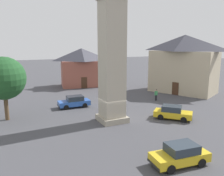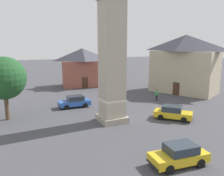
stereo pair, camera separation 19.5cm
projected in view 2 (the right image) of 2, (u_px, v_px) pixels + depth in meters
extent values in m
plane|color=#424247|center=(112.00, 121.00, 25.51)|extent=(200.00, 200.00, 0.00)
cube|color=gray|center=(112.00, 118.00, 25.45)|extent=(2.85, 2.85, 0.60)
cube|color=#ADA38E|center=(112.00, 61.00, 24.24)|extent=(2.28, 2.28, 12.01)
cube|color=gold|center=(173.00, 114.00, 26.00)|extent=(4.05, 4.15, 0.64)
cube|color=#28333D|center=(172.00, 109.00, 25.93)|extent=(2.58, 2.60, 0.64)
cylinder|color=black|center=(185.00, 116.00, 26.33)|extent=(0.60, 0.62, 0.64)
cylinder|color=black|center=(184.00, 120.00, 24.87)|extent=(0.60, 0.62, 0.64)
cylinder|color=black|center=(163.00, 113.00, 27.23)|extent=(0.60, 0.62, 0.64)
cylinder|color=black|center=(161.00, 117.00, 25.77)|extent=(0.60, 0.62, 0.64)
cube|color=black|center=(192.00, 118.00, 25.30)|extent=(1.29, 1.23, 0.16)
cube|color=gold|center=(179.00, 157.00, 16.24)|extent=(4.25, 2.09, 0.64)
cube|color=#28333D|center=(181.00, 149.00, 16.17)|extent=(2.24, 1.76, 0.64)
cylinder|color=black|center=(170.00, 170.00, 15.15)|extent=(0.66, 0.28, 0.64)
cylinder|color=black|center=(157.00, 158.00, 16.63)|extent=(0.66, 0.28, 0.64)
cylinder|color=black|center=(200.00, 163.00, 15.95)|extent=(0.66, 0.28, 0.64)
cylinder|color=black|center=(186.00, 153.00, 17.43)|extent=(0.66, 0.28, 0.64)
cube|color=black|center=(153.00, 165.00, 15.62)|extent=(0.28, 1.67, 0.16)
cube|color=#2D5BB7|center=(74.00, 103.00, 30.86)|extent=(4.15, 1.83, 0.64)
cube|color=#28333D|center=(75.00, 98.00, 30.79)|extent=(2.15, 1.63, 0.64)
cylinder|color=black|center=(67.00, 107.00, 29.71)|extent=(0.65, 0.24, 0.64)
cylinder|color=black|center=(64.00, 104.00, 31.16)|extent=(0.65, 0.24, 0.64)
cylinder|color=black|center=(85.00, 105.00, 30.65)|extent=(0.65, 0.24, 0.64)
cylinder|color=black|center=(82.00, 102.00, 32.10)|extent=(0.65, 0.24, 0.64)
cube|color=black|center=(59.00, 106.00, 30.13)|extent=(0.17, 1.67, 0.16)
cylinder|color=black|center=(156.00, 98.00, 34.36)|extent=(0.13, 0.13, 0.82)
cylinder|color=black|center=(157.00, 98.00, 34.44)|extent=(0.13, 0.13, 0.82)
cube|color=#3F9959|center=(157.00, 93.00, 34.27)|extent=(0.37, 0.24, 0.60)
cylinder|color=#3F9959|center=(155.00, 94.00, 34.17)|extent=(0.09, 0.09, 0.60)
cylinder|color=#3F9959|center=(158.00, 93.00, 34.38)|extent=(0.09, 0.09, 0.60)
sphere|color=tan|center=(157.00, 90.00, 34.18)|extent=(0.22, 0.22, 0.22)
sphere|color=black|center=(157.00, 90.00, 34.17)|extent=(0.20, 0.20, 0.20)
cylinder|color=brown|center=(7.00, 106.00, 25.71)|extent=(0.44, 0.44, 3.05)
sphere|color=#1E4C23|center=(4.00, 78.00, 25.10)|extent=(4.66, 4.66, 4.66)
cube|color=tan|center=(184.00, 72.00, 39.68)|extent=(9.83, 11.87, 7.08)
pyramid|color=#383842|center=(186.00, 43.00, 38.75)|extent=(10.32, 12.46, 2.65)
cube|color=#422819|center=(176.00, 89.00, 37.90)|extent=(0.55, 1.02, 2.10)
cube|color=#995142|center=(83.00, 73.00, 45.83)|extent=(8.51, 6.48, 5.00)
pyramid|color=#383842|center=(82.00, 54.00, 45.12)|extent=(8.94, 6.81, 2.37)
cube|color=#422819|center=(85.00, 83.00, 43.60)|extent=(1.10, 0.26, 2.10)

